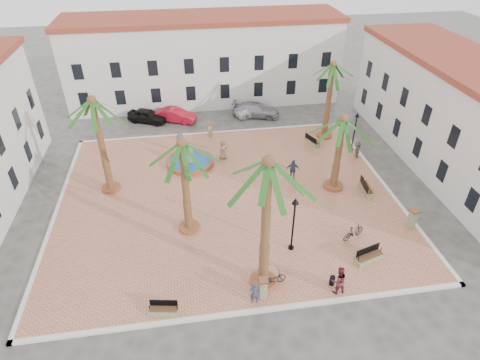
{
  "coord_description": "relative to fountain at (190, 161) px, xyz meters",
  "views": [
    {
      "loc": [
        -2.91,
        -25.26,
        19.15
      ],
      "look_at": [
        1.0,
        0.0,
        1.6
      ],
      "focal_mm": 30.0,
      "sensor_mm": 36.0,
      "label": 1
    }
  ],
  "objects": [
    {
      "name": "building_east",
      "position": [
        22.66,
        -3.26,
        4.08
      ],
      "size": [
        7.4,
        26.4,
        9.0
      ],
      "rotation": [
        0.0,
        0.0,
        1.57
      ],
      "color": "silver",
      "rests_on": "ground"
    },
    {
      "name": "bollard_se",
      "position": [
        3.45,
        -15.4,
        0.49
      ],
      "size": [
        0.56,
        0.56,
        1.5
      ],
      "rotation": [
        0.0,
        0.0,
        -0.05
      ],
      "color": "#7F8B5C",
      "rests_on": "plaza"
    },
    {
      "name": "bollard_n",
      "position": [
        2.24,
        5.02,
        0.41
      ],
      "size": [
        0.51,
        0.51,
        1.36
      ],
      "rotation": [
        0.0,
        0.0,
        0.05
      ],
      "color": "#7F8B5C",
      "rests_on": "plaza"
    },
    {
      "name": "bicycle_b",
      "position": [
        10.58,
        -11.38,
        0.26
      ],
      "size": [
        1.9,
        1.2,
        1.11
      ],
      "primitive_type": "imported",
      "rotation": [
        0.0,
        0.0,
        1.97
      ],
      "color": "black",
      "rests_on": "plaza"
    },
    {
      "name": "palm_ne",
      "position": [
        13.44,
        3.17,
        6.19
      ],
      "size": [
        4.83,
        4.83,
        7.63
      ],
      "color": "#A55430",
      "rests_on": "plaza"
    },
    {
      "name": "bench_se",
      "position": [
        10.78,
        -13.57,
        -0.0
      ],
      "size": [
        2.03,
        1.14,
        1.02
      ],
      "rotation": [
        0.0,
        0.0,
        0.3
      ],
      "color": "#7F8B5C",
      "rests_on": "plaza"
    },
    {
      "name": "palm_s",
      "position": [
        3.69,
        -14.27,
        7.45
      ],
      "size": [
        5.23,
        5.23,
        9.01
      ],
      "color": "#A55430",
      "rests_on": "plaza"
    },
    {
      "name": "building_north",
      "position": [
        2.66,
        14.73,
        4.32
      ],
      "size": [
        30.4,
        7.4,
        9.5
      ],
      "color": "silver",
      "rests_on": "ground"
    },
    {
      "name": "bench_ne",
      "position": [
        11.76,
        1.8,
        -0.03
      ],
      "size": [
        1.14,
        1.84,
        0.93
      ],
      "rotation": [
        0.0,
        0.0,
        1.94
      ],
      "color": "#7F8B5C",
      "rests_on": "plaza"
    },
    {
      "name": "car_white",
      "position": [
        7.49,
        9.47,
        0.17
      ],
      "size": [
        4.82,
        3.23,
        1.23
      ],
      "primitive_type": "imported",
      "rotation": [
        0.0,
        0.0,
        1.86
      ],
      "color": "white",
      "rests_on": "ground"
    },
    {
      "name": "pedestrian_east",
      "position": [
        15.06,
        -1.11,
        0.5
      ],
      "size": [
        0.79,
        1.53,
        1.58
      ],
      "primitive_type": "imported",
      "rotation": [
        0.0,
        0.0,
        -1.8
      ],
      "color": "#6B6355",
      "rests_on": "plaza"
    },
    {
      "name": "bicycle_a",
      "position": [
        4.22,
        -14.58,
        0.17
      ],
      "size": [
        1.87,
        1.09,
        0.93
      ],
      "primitive_type": "imported",
      "rotation": [
        0.0,
        0.0,
        1.85
      ],
      "color": "black",
      "rests_on": "plaza"
    },
    {
      "name": "lamppost_s",
      "position": [
        6.13,
        -11.71,
        2.56
      ],
      "size": [
        0.46,
        0.46,
        4.21
      ],
      "color": "black",
      "rests_on": "plaza"
    },
    {
      "name": "bench_s",
      "position": [
        -2.27,
        -15.64,
        -0.04
      ],
      "size": [
        1.72,
        0.78,
        0.87
      ],
      "rotation": [
        0.0,
        0.0,
        -0.17
      ],
      "color": "#7F8B5C",
      "rests_on": "plaza"
    },
    {
      "name": "car_red",
      "position": [
        -1.07,
        9.12,
        0.28
      ],
      "size": [
        4.64,
        3.1,
        1.45
      ],
      "primitive_type": "imported",
      "rotation": [
        0.0,
        0.0,
        1.17
      ],
      "color": "#B41124",
      "rests_on": "ground"
    },
    {
      "name": "ground",
      "position": [
        2.66,
        -5.26,
        -0.44
      ],
      "size": [
        120.0,
        120.0,
        0.0
      ],
      "primitive_type": "plane",
      "color": "#56544F",
      "rests_on": "ground"
    },
    {
      "name": "kerb_e",
      "position": [
        15.66,
        -5.26,
        -0.36
      ],
      "size": [
        0.3,
        22.3,
        0.16
      ],
      "primitive_type": "cube",
      "color": "silver",
      "rests_on": "ground"
    },
    {
      "name": "bench_e",
      "position": [
        13.71,
        -6.34,
        -0.0
      ],
      "size": [
        0.79,
        1.99,
        1.03
      ],
      "rotation": [
        0.0,
        0.0,
        1.47
      ],
      "color": "#7F8B5C",
      "rests_on": "plaza"
    },
    {
      "name": "bollard_e",
      "position": [
        15.06,
        -10.96,
        0.52
      ],
      "size": [
        0.68,
        0.68,
        1.57
      ],
      "rotation": [
        0.0,
        0.0,
        0.26
      ],
      "color": "#7F8B5C",
      "rests_on": "plaza"
    },
    {
      "name": "palm_sw",
      "position": [
        -0.51,
        -8.64,
        5.82
      ],
      "size": [
        4.92,
        4.92,
        7.26
      ],
      "color": "#A55430",
      "rests_on": "plaza"
    },
    {
      "name": "pedestrian_fountain_a",
      "position": [
        3.0,
        0.51,
        0.66
      ],
      "size": [
        1.1,
        1.02,
        1.89
      ],
      "primitive_type": "imported",
      "rotation": [
        0.0,
        0.0,
        0.6
      ],
      "color": "#926C59",
      "rests_on": "plaza"
    },
    {
      "name": "car_silver",
      "position": [
        7.64,
        9.11,
        0.3
      ],
      "size": [
        5.53,
        3.58,
        1.49
      ],
      "primitive_type": "imported",
      "rotation": [
        0.0,
        0.0,
        1.25
      ],
      "color": "#9F9EA6",
      "rests_on": "ground"
    },
    {
      "name": "fountain",
      "position": [
        0.0,
        0.0,
        0.0
      ],
      "size": [
        4.14,
        4.14,
        2.14
      ],
      "color": "#A55430",
      "rests_on": "plaza"
    },
    {
      "name": "cyclist_b",
      "position": [
        7.87,
        -15.66,
        0.68
      ],
      "size": [
        0.98,
        0.79,
        1.95
      ],
      "primitive_type": "imported",
      "rotation": [
        0.0,
        0.0,
        3.19
      ],
      "color": "maroon",
      "rests_on": "plaza"
    },
    {
      "name": "plaza",
      "position": [
        2.66,
        -5.26,
        -0.37
      ],
      "size": [
        26.0,
        22.0,
        0.15
      ],
      "primitive_type": "cube",
      "color": "tan",
      "rests_on": "ground"
    },
    {
      "name": "lamppost_e",
      "position": [
        15.06,
        0.11,
        2.3
      ],
      "size": [
        0.42,
        0.42,
        3.82
      ],
      "color": "black",
      "rests_on": "plaza"
    },
    {
      "name": "pedestrian_fountain_b",
      "position": [
        8.31,
        -3.72,
        0.66
      ],
      "size": [
        1.18,
        0.67,
        1.9
      ],
      "primitive_type": "imported",
      "rotation": [
        0.0,
        0.0,
        -0.19
      ],
      "color": "#37425A",
      "rests_on": "plaza"
    },
    {
      "name": "kerb_w",
      "position": [
        -10.34,
        -5.26,
        -0.36
      ],
      "size": [
        0.3,
        22.3,
        0.16
      ],
      "primitive_type": "cube",
      "color": "silver",
      "rests_on": "ground"
    },
    {
      "name": "cyclist_a",
      "position": [
        2.9,
        -15.66,
        0.51
      ],
      "size": [
        0.59,
        0.39,
        1.61
      ],
      "primitive_type": "imported",
      "rotation": [
        0.0,
        0.0,
        3.16
      ],
      "color": "#333951",
      "rests_on": "plaza"
    },
    {
      "name": "pedestrian_north",
      "position": [
        -0.75,
        2.24,
        0.66
      ],
      "size": [
        1.01,
        1.38,
        1.91
      ],
      "primitive_type": "imported",
      "rotation": [
        0.0,
        0.0,
        1.3
      ],
      "color": "#4A4A4F",
      "rests_on": "plaza"
    },
    {
      "name": "kerb_n",
      "position": [
        2.66,
        5.74,
        -0.36
      ],
      "size": [
        26.3,
        0.3,
        0.16
      ],
      "primitive_type": "cube",
      "color": "silver",
      "rests_on": "ground"
    },
    {
      "name": "palm_e",
      "position": [
        11.35,
        -5.31,
        5.01
      ],
      "size": [
        5.18,
        5.18,
        6.46
      ],
      "color": "#A55430",
      "rests_on": "plaza"
    },
    {
      "name": "litter_bin",
      "position": [
        7.77,
        -15.1,
        0.04
      ],
      "size": [
        0.34,
        0.34,
        0.65
      ],
      "primitive_type": "cylinder",
      "color": "black",
      "rests_on": "plaza"
    },
    {
      "name": "car_black",
      "position": [
        -4.02,
        9.44,
        0.28
      ],
      "size": [
        4.55,
        3.29,
        1.44
      ],
      "primitive_type": "imported",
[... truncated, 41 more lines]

